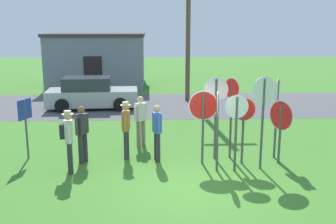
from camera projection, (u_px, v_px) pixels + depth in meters
ground_plane at (191, 187)px, 9.94m from camera, size 80.00×80.00×0.00m
street_asphalt at (170, 105)px, 20.04m from camera, size 60.00×6.40×0.01m
building_background at (98, 59)px, 26.32m from camera, size 6.25×5.08×3.42m
utility_pole at (188, 12)px, 20.25m from camera, size 1.80×0.24×8.85m
parked_car_on_street at (91, 94)px, 19.17m from camera, size 4.39×2.19×1.51m
stop_sign_rear_right at (243, 119)px, 11.32m from camera, size 0.68×0.14×1.96m
stop_sign_center_cluster at (263, 106)px, 10.81m from camera, size 0.75×0.35×2.61m
stop_sign_leaning_right at (277, 105)px, 11.76m from camera, size 0.34×0.64×2.43m
stop_sign_low_front at (216, 104)px, 11.69m from camera, size 0.69×0.16×2.48m
stop_sign_nearest at (281, 121)px, 11.36m from camera, size 0.44×0.78×1.87m
stop_sign_leaning_left at (217, 118)px, 10.70m from camera, size 0.17×0.69×2.24m
stop_sign_far_back at (203, 114)px, 11.25m from camera, size 0.86×0.16×2.16m
stop_sign_rear_left at (236, 121)px, 10.72m from camera, size 0.64×0.08×2.14m
stop_sign_tallest at (231, 105)px, 11.79m from camera, size 0.35×0.54×2.45m
person_with_sunhat at (82, 131)px, 11.50m from camera, size 0.36×0.52×1.69m
person_holding_notes at (157, 130)px, 11.63m from camera, size 0.28×0.56×1.69m
person_in_dark_shirt at (68, 137)px, 10.67m from camera, size 0.42×0.56×1.74m
person_on_left at (141, 118)px, 13.06m from camera, size 0.42×0.44×1.69m
person_in_blue at (126, 127)px, 11.87m from camera, size 0.31×0.57×1.74m
info_panel_leftmost at (25, 118)px, 11.77m from camera, size 0.24×0.57×1.82m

